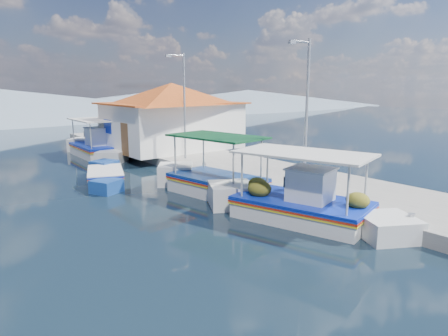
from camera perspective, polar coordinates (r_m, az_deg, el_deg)
ground at (r=12.86m, az=4.48°, el=-9.86°), size 160.00×160.00×0.00m
quay at (r=20.86m, az=5.11°, el=-0.78°), size 5.00×44.00×0.50m
bollards at (r=18.86m, az=2.08°, el=-0.83°), size 0.20×17.20×0.30m
main_caique at (r=14.58m, az=10.71°, el=-5.24°), size 3.86×7.93×2.71m
caique_green_canopy at (r=17.80m, az=-1.14°, el=-2.29°), size 3.04×7.61×2.88m
caique_blue_hull at (r=20.69m, az=-16.56°, el=-1.28°), size 2.90×5.15×0.98m
caique_far at (r=28.77m, az=-17.70°, el=2.64°), size 2.51×7.92×2.78m
harbor_building at (r=27.81m, az=-7.35°, el=7.50°), size 10.49×10.49×4.40m
lamp_post_near at (r=16.65m, az=11.43°, el=8.45°), size 1.21×0.14×6.00m
lamp_post_far at (r=23.48m, az=-5.83°, el=9.44°), size 1.21×0.14×6.00m
mountain_ridge at (r=66.42m, az=-26.01°, el=8.09°), size 171.40×96.00×5.50m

